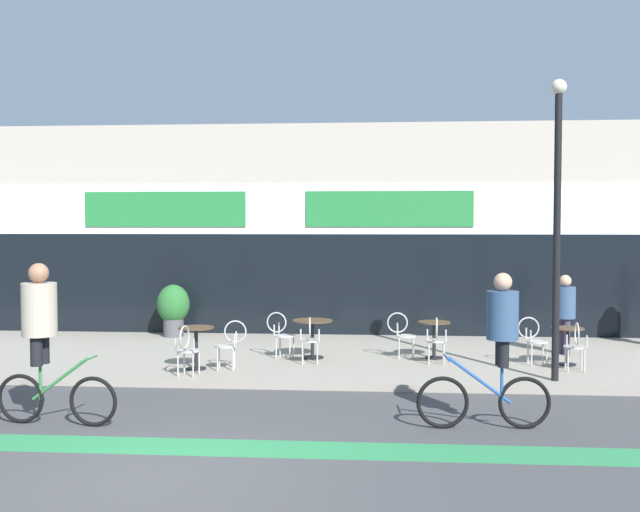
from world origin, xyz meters
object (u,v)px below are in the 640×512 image
Objects in this scene: cafe_chair_1_side at (281,332)px; lamp_post at (557,207)px; cafe_chair_2_near at (436,337)px; planter_pot at (173,308)px; bistro_table_0 at (196,339)px; cafe_chair_0_near at (187,347)px; bistro_table_2 at (434,332)px; cyclist_2 at (43,329)px; pedestrian_far_end at (565,307)px; cafe_chair_3_side at (533,337)px; cyclist_1 at (497,341)px; bistro_table_3 at (567,339)px; cafe_chair_1_near at (310,337)px; bistro_table_1 at (313,331)px; cafe_chair_0_side at (230,341)px; cafe_chair_3_near at (576,343)px; cafe_chair_2_side at (402,332)px.

cafe_chair_1_side is 0.18× the size of lamp_post.
planter_pot reaches higher than cafe_chair_2_near.
bistro_table_0 is 0.86× the size of cafe_chair_0_near.
cyclist_2 reaches higher than bistro_table_2.
lamp_post is (1.89, -1.31, 2.41)m from cafe_chair_2_near.
bistro_table_2 is 0.45× the size of pedestrian_far_end.
bistro_table_2 is 0.81× the size of cafe_chair_3_side.
cafe_chair_0_near reaches higher than bistro_table_2.
cyclist_1 is (0.51, -3.96, 0.56)m from cafe_chair_2_near.
cafe_chair_3_side is at bearing -179.70° from bistro_table_3.
planter_pot is at bearing 111.30° from bistro_table_0.
pedestrian_far_end is (5.69, 0.82, 0.44)m from cafe_chair_1_side.
cafe_chair_1_near is 0.40× the size of cyclist_2.
cafe_chair_3_side is at bearing -4.82° from bistro_table_1.
bistro_table_3 is 0.78× the size of cafe_chair_0_side.
lamp_post is at bearing 169.40° from cafe_chair_0_side.
cafe_chair_1_side is at bearing -55.18° from cyclist_1.
bistro_table_0 is 4.47m from cafe_chair_2_near.
cafe_chair_0_side and cafe_chair_3_near have the same top height.
pedestrian_far_end reaches higher than cafe_chair_2_near.
cafe_chair_1_side is 5.46m from cyclist_2.
cafe_chair_1_near reaches higher than bistro_table_2.
lamp_post is (1.89, -1.93, 2.41)m from bistro_table_2.
cafe_chair_2_side is (3.15, 1.45, 0.00)m from cafe_chair_0_side.
lamp_post is (4.27, -1.15, 2.41)m from cafe_chair_1_near.
bistro_table_2 is 1.03× the size of bistro_table_3.
cyclist_2 is (-6.19, -0.27, 0.13)m from cyclist_1.
cafe_chair_1_near is at bearing -178.16° from pedestrian_far_end.
pedestrian_far_end is (6.45, 2.12, 0.44)m from cafe_chair_0_side.
cafe_chair_1_side and cafe_chair_3_side have the same top height.
cafe_chair_1_side reaches higher than bistro_table_1.
cyclist_1 is (1.13, -4.59, 0.56)m from cafe_chair_2_side.
bistro_table_3 is at bearing -11.78° from bistro_table_2.
cafe_chair_1_side is at bearing 40.14° from cafe_chair_1_near.
bistro_table_1 is 0.88× the size of cafe_chair_2_near.
cafe_chair_2_near is at bearing -90.36° from bistro_table_2.
bistro_table_0 is 5.84m from cyclist_1.
pedestrian_far_end is at bearing 16.49° from cafe_chair_1_side.
cafe_chair_3_side is (-0.62, 0.62, 0.00)m from cafe_chair_3_near.
cafe_chair_3_near is (6.83, 0.32, -0.03)m from bistro_table_0.
lamp_post is 3.52m from cyclist_1.
cafe_chair_2_near is at bearing -177.25° from bistro_table_3.
cafe_chair_1_side is at bearing -177.22° from bistro_table_2.
bistro_table_0 is 0.86× the size of cafe_chair_1_side.
cafe_chair_1_near is 1.00× the size of cafe_chair_2_side.
cafe_chair_3_side is (6.21, 0.94, -0.03)m from bistro_table_0.
cafe_chair_1_near is 4.74m from planter_pot.
bistro_table_2 is 0.63m from cafe_chair_2_side.
cafe_chair_3_side reaches higher than bistro_table_1.
bistro_table_2 is 3.62m from lamp_post.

